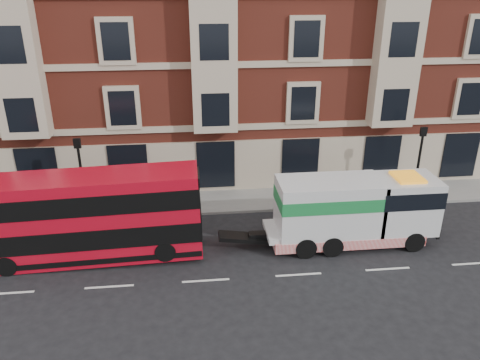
% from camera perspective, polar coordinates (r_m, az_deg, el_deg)
% --- Properties ---
extents(ground, '(120.00, 120.00, 0.00)m').
position_cam_1_polar(ground, '(20.28, -4.20, -12.14)').
color(ground, black).
rests_on(ground, ground).
extents(sidewalk, '(90.00, 3.00, 0.15)m').
position_cam_1_polar(sidewalk, '(26.72, -4.86, -2.68)').
color(sidewalk, slate).
rests_on(sidewalk, ground).
extents(victorian_terrace, '(45.00, 12.00, 20.40)m').
position_cam_1_polar(victorian_terrace, '(31.60, -4.97, 20.17)').
color(victorian_terrace, maroon).
rests_on(victorian_terrace, ground).
extents(lamp_post_west, '(0.35, 0.15, 4.35)m').
position_cam_1_polar(lamp_post_west, '(25.12, -18.77, 0.85)').
color(lamp_post_west, black).
rests_on(lamp_post_west, sidewalk).
extents(lamp_post_east, '(0.35, 0.15, 4.35)m').
position_cam_1_polar(lamp_post_east, '(27.41, 21.00, 2.38)').
color(lamp_post_east, black).
rests_on(lamp_post_east, sidewalk).
extents(double_decker_bus, '(9.98, 2.29, 4.04)m').
position_cam_1_polar(double_decker_bus, '(21.71, -18.16, -4.20)').
color(double_decker_bus, '#B70A1C').
rests_on(double_decker_bus, ground).
extents(tow_truck, '(7.99, 2.36, 3.33)m').
position_cam_1_polar(tow_truck, '(22.58, 13.43, -3.61)').
color(tow_truck, silver).
rests_on(tow_truck, ground).
extents(pedestrian, '(0.79, 0.79, 1.85)m').
position_cam_1_polar(pedestrian, '(27.99, -25.74, -1.56)').
color(pedestrian, black).
rests_on(pedestrian, sidewalk).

